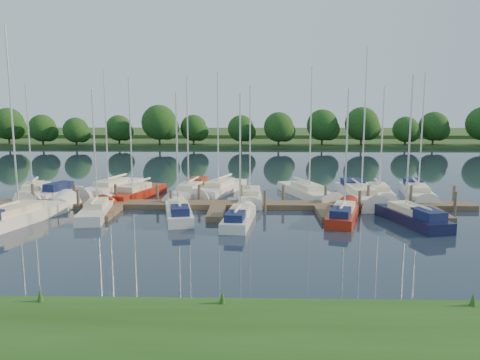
{
  "coord_description": "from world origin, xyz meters",
  "views": [
    {
      "loc": [
        2.54,
        -28.35,
        7.9
      ],
      "look_at": [
        1.67,
        8.0,
        2.2
      ],
      "focal_mm": 35.0,
      "sensor_mm": 36.0,
      "label": 1
    }
  ],
  "objects_px": {
    "sailboat_n_0": "(33,193)",
    "sailboat_n_5": "(220,190)",
    "motorboat": "(57,193)",
    "sailboat_s_2": "(179,213)",
    "dock": "(218,207)"
  },
  "relations": [
    {
      "from": "sailboat_n_0",
      "to": "sailboat_n_5",
      "type": "bearing_deg",
      "value": 170.08
    },
    {
      "from": "sailboat_n_5",
      "to": "sailboat_n_0",
      "type": "bearing_deg",
      "value": 25.7
    },
    {
      "from": "motorboat",
      "to": "sailboat_s_2",
      "type": "relative_size",
      "value": 0.58
    },
    {
      "from": "sailboat_n_0",
      "to": "sailboat_s_2",
      "type": "relative_size",
      "value": 1.11
    },
    {
      "from": "motorboat",
      "to": "sailboat_n_5",
      "type": "bearing_deg",
      "value": -151.46
    },
    {
      "from": "sailboat_n_0",
      "to": "motorboat",
      "type": "height_order",
      "value": "sailboat_n_0"
    },
    {
      "from": "motorboat",
      "to": "sailboat_n_5",
      "type": "relative_size",
      "value": 0.48
    },
    {
      "from": "motorboat",
      "to": "sailboat_s_2",
      "type": "height_order",
      "value": "sailboat_s_2"
    },
    {
      "from": "motorboat",
      "to": "sailboat_n_5",
      "type": "xyz_separation_m",
      "value": [
        14.3,
        2.05,
        -0.05
      ]
    },
    {
      "from": "dock",
      "to": "sailboat_s_2",
      "type": "height_order",
      "value": "sailboat_s_2"
    },
    {
      "from": "dock",
      "to": "sailboat_s_2",
      "type": "xyz_separation_m",
      "value": [
        -2.67,
        -2.95,
        0.13
      ]
    },
    {
      "from": "sailboat_s_2",
      "to": "sailboat_n_5",
      "type": "bearing_deg",
      "value": 64.69
    },
    {
      "from": "motorboat",
      "to": "sailboat_n_5",
      "type": "height_order",
      "value": "sailboat_n_5"
    },
    {
      "from": "sailboat_n_0",
      "to": "sailboat_n_5",
      "type": "height_order",
      "value": "sailboat_n_5"
    },
    {
      "from": "sailboat_n_0",
      "to": "sailboat_s_2",
      "type": "xyz_separation_m",
      "value": [
        14.34,
        -8.1,
        0.05
      ]
    }
  ]
}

